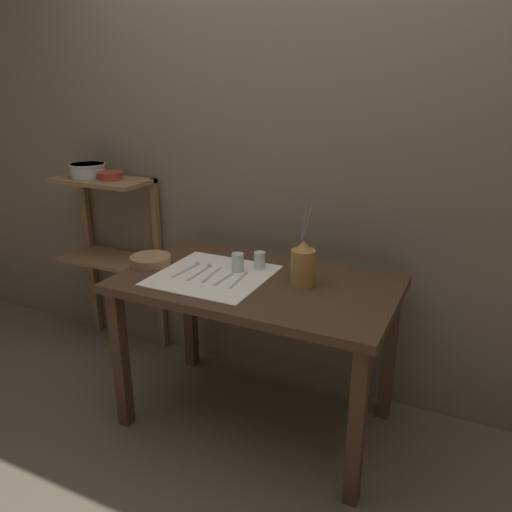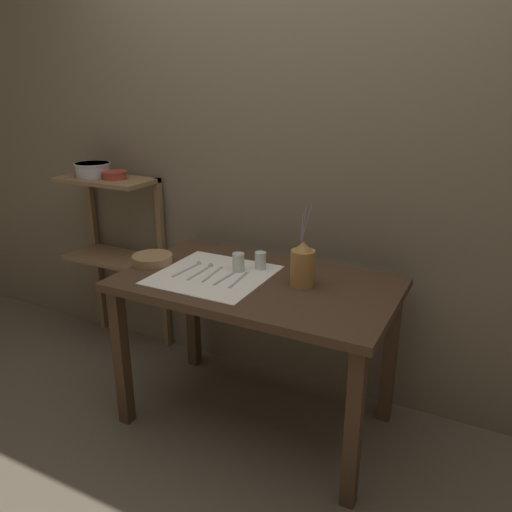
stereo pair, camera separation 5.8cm
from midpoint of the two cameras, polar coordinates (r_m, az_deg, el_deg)
ground_plane at (r=2.70m, az=-0.61°, el=-18.10°), size 12.00×12.00×0.00m
stone_wall_back at (r=2.62m, az=3.98°, el=9.59°), size 7.00×0.06×2.40m
wooden_table at (r=2.35m, az=-0.67°, el=-5.14°), size 1.28×0.74×0.77m
wooden_shelf_unit at (r=3.18m, az=-16.78°, el=2.66°), size 0.59×0.29×1.10m
linen_cloth at (r=2.38m, az=-5.65°, el=-2.19°), size 0.52×0.51×0.00m
pitcher_with_flowers at (r=2.24m, az=4.64°, el=-1.02°), size 0.11×0.11×0.38m
wooden_bowl at (r=2.57m, az=-12.59°, el=-0.47°), size 0.20×0.20×0.04m
glass_tumbler_near at (r=2.41m, az=-2.79°, el=-0.73°), size 0.06×0.06×0.09m
glass_tumbler_far at (r=2.44m, az=-0.26°, el=-0.51°), size 0.06×0.06×0.08m
spoon_outer at (r=2.49m, az=-7.92°, el=-1.21°), size 0.03×0.22×0.02m
spoon_inner at (r=2.45m, az=-6.50°, el=-1.48°), size 0.02×0.22×0.02m
knife_center at (r=2.38m, az=-5.71°, el=-2.11°), size 0.03×0.21×0.00m
fork_inner at (r=2.34m, az=-4.18°, el=-2.50°), size 0.02×0.21×0.00m
fork_outer at (r=2.31m, az=-2.71°, el=-2.75°), size 0.03×0.21×0.00m
metal_pot_large at (r=3.14m, az=-19.17°, el=9.28°), size 0.21×0.21×0.08m
metal_pot_small at (r=3.03m, az=-16.85°, el=8.83°), size 0.14×0.14×0.05m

